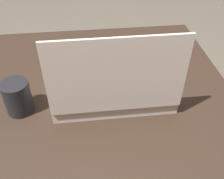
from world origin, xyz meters
The scene contains 3 objects.
dining_table centered at (0.00, 0.00, 0.64)m, with size 0.94×0.97×0.75m.
donut_box centered at (-0.05, 0.03, 0.82)m, with size 0.39×0.24×0.29m.
coffee_mug centered at (0.25, 0.04, 0.81)m, with size 0.08×0.08×0.11m.
Camera 1 is at (0.03, 0.67, 1.35)m, focal length 42.00 mm.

